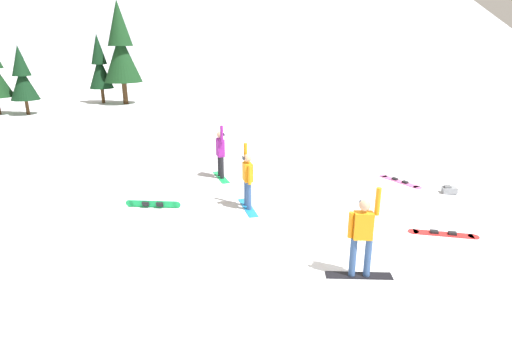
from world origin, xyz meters
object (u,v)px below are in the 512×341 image
at_px(loose_snowboard_near_right, 400,181).
at_px(loose_snowboard_near_left, 153,204).
at_px(snowboarder_foreground, 362,235).
at_px(pine_tree_tall, 22,77).
at_px(loose_snowboard_far_spare, 443,234).
at_px(backpack_grey, 449,190).
at_px(snowboarder_background, 220,153).
at_px(pine_tree_broad, 121,49).
at_px(pine_tree_short, 100,66).
at_px(snowboarder_midground, 248,179).

height_order(loose_snowboard_near_right, loose_snowboard_near_left, loose_snowboard_near_left).
height_order(snowboarder_foreground, pine_tree_tall, pine_tree_tall).
bearing_deg(snowboarder_foreground, loose_snowboard_far_spare, 23.30).
relative_size(loose_snowboard_near_right, backpack_grey, 3.24).
xyz_separation_m(snowboarder_background, pine_tree_broad, (-4.74, 20.62, 3.37)).
relative_size(pine_tree_broad, pine_tree_tall, 1.71).
bearing_deg(backpack_grey, pine_tree_short, 119.05).
bearing_deg(backpack_grey, loose_snowboard_near_right, 124.06).
bearing_deg(pine_tree_broad, loose_snowboard_near_right, -63.99).
xyz_separation_m(loose_snowboard_near_left, loose_snowboard_far_spare, (7.54, -3.65, -0.10)).
relative_size(snowboarder_midground, loose_snowboard_near_right, 1.11).
bearing_deg(pine_tree_tall, pine_tree_broad, 30.72).
bearing_deg(loose_snowboard_far_spare, pine_tree_short, 112.85).
xyz_separation_m(loose_snowboard_near_right, pine_tree_short, (-12.86, 23.48, 2.97)).
distance_m(snowboarder_midground, backpack_grey, 6.95).
bearing_deg(snowboarder_midground, pine_tree_short, 105.74).
height_order(snowboarder_foreground, pine_tree_broad, pine_tree_broad).
xyz_separation_m(loose_snowboard_far_spare, pine_tree_broad, (-9.79, 26.71, 4.32)).
bearing_deg(loose_snowboard_near_right, loose_snowboard_near_left, -177.06).
height_order(snowboarder_foreground, snowboarder_midground, snowboarder_foreground).
xyz_separation_m(backpack_grey, pine_tree_short, (-13.83, 24.91, 2.86)).
xyz_separation_m(snowboarder_background, pine_tree_tall, (-11.06, 16.87, 1.57)).
height_order(loose_snowboard_near_right, pine_tree_broad, pine_tree_broad).
xyz_separation_m(snowboarder_midground, loose_snowboard_near_right, (5.93, 1.12, -0.92)).
distance_m(backpack_grey, pine_tree_tall, 27.45).
bearing_deg(pine_tree_short, snowboarder_background, -73.00).
bearing_deg(snowboarder_midground, loose_snowboard_near_left, 166.80).
xyz_separation_m(pine_tree_short, pine_tree_broad, (1.83, -0.86, 1.35)).
xyz_separation_m(snowboarder_foreground, pine_tree_tall, (-12.99, 24.30, 1.55)).
height_order(snowboarder_background, pine_tree_short, pine_tree_short).
xyz_separation_m(loose_snowboard_near_right, loose_snowboard_far_spare, (-1.24, -4.10, 0.00)).
height_order(snowboarder_background, pine_tree_tall, pine_tree_tall).
bearing_deg(pine_tree_short, pine_tree_broad, -25.13).
bearing_deg(loose_snowboard_far_spare, loose_snowboard_near_left, 154.18).
bearing_deg(pine_tree_short, backpack_grey, -60.95).
distance_m(loose_snowboard_near_right, loose_snowboard_near_left, 8.79).
distance_m(snowboarder_foreground, snowboarder_background, 7.68).
relative_size(snowboarder_foreground, pine_tree_tall, 0.44).
relative_size(loose_snowboard_near_left, pine_tree_tall, 0.36).
distance_m(snowboarder_foreground, loose_snowboard_far_spare, 3.54).
bearing_deg(pine_tree_tall, snowboarder_midground, -60.24).
bearing_deg(snowboarder_foreground, snowboarder_midground, 109.88).
xyz_separation_m(snowboarder_foreground, pine_tree_broad, (-6.67, 28.06, 3.35)).
xyz_separation_m(snowboarder_foreground, loose_snowboard_near_right, (4.37, 5.44, -0.97)).
xyz_separation_m(loose_snowboard_near_left, backpack_grey, (9.75, -0.98, -0.00)).
distance_m(loose_snowboard_near_left, loose_snowboard_far_spare, 8.37).
bearing_deg(backpack_grey, snowboarder_foreground, -143.06).
height_order(loose_snowboard_far_spare, backpack_grey, backpack_grey).
bearing_deg(pine_tree_tall, snowboarder_foreground, -61.88).
relative_size(snowboarder_midground, pine_tree_tall, 0.43).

